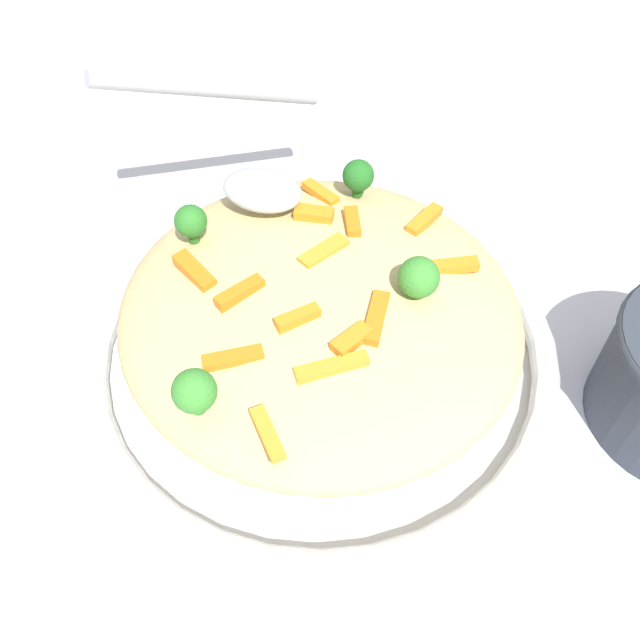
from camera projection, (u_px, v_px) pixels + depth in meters
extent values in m
plane|color=silver|center=(320.00, 371.00, 0.50)|extent=(2.40, 2.40, 0.00)
cylinder|color=silver|center=(320.00, 362.00, 0.49)|extent=(0.30, 0.30, 0.02)
torus|color=silver|center=(320.00, 345.00, 0.48)|extent=(0.32, 0.32, 0.02)
torus|color=black|center=(320.00, 342.00, 0.47)|extent=(0.31, 0.31, 0.00)
ellipsoid|color=#D1BA7A|center=(320.00, 313.00, 0.45)|extent=(0.26, 0.25, 0.06)
cube|color=orange|center=(314.00, 214.00, 0.46)|extent=(0.03, 0.02, 0.01)
cube|color=orange|center=(291.00, 316.00, 0.41)|extent=(0.02, 0.03, 0.01)
cube|color=orange|center=(332.00, 367.00, 0.39)|extent=(0.04, 0.03, 0.01)
cube|color=orange|center=(195.00, 272.00, 0.44)|extent=(0.04, 0.03, 0.01)
cube|color=orange|center=(324.00, 252.00, 0.44)|extent=(0.03, 0.04, 0.01)
cube|color=orange|center=(352.00, 340.00, 0.40)|extent=(0.02, 0.03, 0.01)
cube|color=orange|center=(233.00, 358.00, 0.39)|extent=(0.03, 0.03, 0.01)
cube|color=orange|center=(240.00, 292.00, 0.42)|extent=(0.02, 0.03, 0.01)
cube|color=orange|center=(454.00, 266.00, 0.44)|extent=(0.03, 0.02, 0.01)
cube|color=orange|center=(320.00, 192.00, 0.48)|extent=(0.03, 0.02, 0.01)
cube|color=orange|center=(349.00, 221.00, 0.46)|extent=(0.02, 0.03, 0.01)
cube|color=orange|center=(267.00, 434.00, 0.36)|extent=(0.03, 0.03, 0.01)
cube|color=orange|center=(424.00, 220.00, 0.47)|extent=(0.02, 0.03, 0.01)
cube|color=orange|center=(376.00, 318.00, 0.41)|extent=(0.02, 0.04, 0.01)
cylinder|color=#296820|center=(193.00, 235.00, 0.45)|extent=(0.01, 0.01, 0.01)
sphere|color=#2D7A28|center=(191.00, 221.00, 0.45)|extent=(0.02, 0.02, 0.02)
cylinder|color=#205B1C|center=(358.00, 189.00, 0.48)|extent=(0.01, 0.01, 0.01)
sphere|color=#236B23|center=(358.00, 175.00, 0.47)|extent=(0.02, 0.02, 0.02)
cylinder|color=#377928|center=(416.00, 292.00, 0.42)|extent=(0.01, 0.01, 0.01)
sphere|color=#3D8E33|center=(419.00, 277.00, 0.41)|extent=(0.03, 0.03, 0.03)
cylinder|color=#377928|center=(198.00, 404.00, 0.37)|extent=(0.01, 0.01, 0.01)
sphere|color=#3D8E33|center=(194.00, 391.00, 0.36)|extent=(0.02, 0.02, 0.02)
ellipsoid|color=#B7B7BC|center=(262.00, 190.00, 0.47)|extent=(0.06, 0.04, 0.02)
cylinder|color=#B7B7BC|center=(212.00, 89.00, 0.49)|extent=(0.12, 0.13, 0.07)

